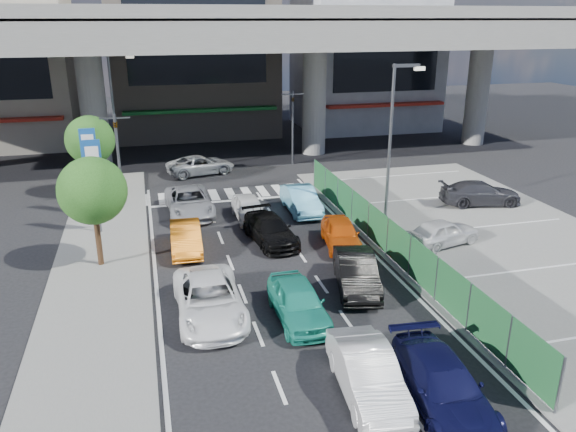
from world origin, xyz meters
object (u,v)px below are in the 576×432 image
object	(u,v)px
signboard_far	(90,160)
taxi_orange_left	(186,238)
street_lamp_right	(394,131)
street_lamp_left	(116,106)
kei_truck_front_right	(301,200)
traffic_light_right	(293,110)
sedan_white_mid_left	(209,299)
minivan_navy_back	(442,385)
parked_sedan_dgrey	(480,193)
traffic_cone	(384,227)
hatch_white_back_mid	(368,374)
taxi_orange_right	(341,233)
sedan_white_front_mid	(249,208)
taxi_teal_mid	(298,302)
sedan_black_mid	(270,230)
wagon_silver_front_left	(189,202)
tree_near	(92,191)
tree_far	(90,140)
crossing_wagon_silver	(201,165)
parked_sedan_white	(443,232)
hatch_black_mid_right	(356,272)
traffic_light_left	(117,138)
signboard_near	(94,174)

from	to	relation	value
signboard_far	taxi_orange_left	bearing A→B (deg)	-55.14
street_lamp_right	street_lamp_left	world-z (taller)	same
street_lamp_right	kei_truck_front_right	xyz separation A→B (m)	(-3.95, 2.71, -4.08)
traffic_light_right	sedan_white_mid_left	distance (m)	22.37
street_lamp_left	taxi_orange_left	bearing A→B (deg)	-77.13
minivan_navy_back	sedan_white_mid_left	bearing A→B (deg)	135.48
parked_sedan_dgrey	traffic_cone	world-z (taller)	parked_sedan_dgrey
hatch_white_back_mid	taxi_orange_right	xyz separation A→B (m)	(2.96, 10.44, -0.04)
sedan_white_front_mid	taxi_orange_right	bearing A→B (deg)	-54.76
taxi_teal_mid	taxi_orange_left	distance (m)	7.95
minivan_navy_back	kei_truck_front_right	bearing A→B (deg)	92.33
sedan_black_mid	wagon_silver_front_left	distance (m)	6.02
traffic_light_right	wagon_silver_front_left	size ratio (longest dim) A/B	1.05
street_lamp_right	kei_truck_front_right	size ratio (longest dim) A/B	1.91
tree_near	sedan_white_mid_left	bearing A→B (deg)	-53.75
taxi_teal_mid	taxi_orange_right	bearing A→B (deg)	57.62
tree_far	sedan_white_mid_left	size ratio (longest dim) A/B	0.97
kei_truck_front_right	parked_sedan_dgrey	xyz separation A→B (m)	(10.11, -1.43, 0.02)
traffic_light_right	crossing_wagon_silver	xyz separation A→B (m)	(-6.71, -1.03, -3.31)
taxi_teal_mid	parked_sedan_white	xyz separation A→B (m)	(8.29, 4.79, 0.00)
traffic_cone	tree_near	bearing A→B (deg)	-177.94
tree_near	wagon_silver_front_left	bearing A→B (deg)	53.95
hatch_white_back_mid	hatch_black_mid_right	world-z (taller)	same
street_lamp_right	taxi_orange_right	distance (m)	5.95
tree_near	crossing_wagon_silver	world-z (taller)	tree_near
traffic_light_left	parked_sedan_dgrey	bearing A→B (deg)	-13.57
signboard_near	parked_sedan_white	size ratio (longest dim) A/B	1.28
sedan_black_mid	parked_sedan_white	distance (m)	8.03
parked_sedan_white	kei_truck_front_right	bearing A→B (deg)	24.03
wagon_silver_front_left	parked_sedan_white	bearing A→B (deg)	-36.64
crossing_wagon_silver	parked_sedan_dgrey	distance (m)	18.05
hatch_white_back_mid	sedan_white_front_mid	distance (m)	15.12
signboard_near	crossing_wagon_silver	size ratio (longest dim) A/B	1.04
tree_near	traffic_light_right	bearing A→B (deg)	50.19
traffic_light_right	signboard_far	world-z (taller)	traffic_light_right
street_lamp_left	kei_truck_front_right	size ratio (longest dim) A/B	1.91
traffic_light_right	sedan_white_front_mid	world-z (taller)	traffic_light_right
taxi_teal_mid	signboard_near	bearing A→B (deg)	124.38
parked_sedan_white	parked_sedan_dgrey	xyz separation A→B (m)	(5.07, 4.88, 0.03)
taxi_orange_right	street_lamp_right	bearing A→B (deg)	44.46
traffic_cone	taxi_teal_mid	bearing A→B (deg)	-132.50
signboard_near	tree_far	xyz separation A→B (m)	(-0.60, 6.51, 0.32)
signboard_near	traffic_cone	world-z (taller)	signboard_near
tree_far	taxi_orange_left	xyz separation A→B (m)	(4.48, -9.65, -2.75)
street_lamp_right	parked_sedan_white	size ratio (longest dim) A/B	2.18
traffic_light_right	sedan_white_front_mid	bearing A→B (deg)	-115.91
tree_near	taxi_orange_left	size ratio (longest dim) A/B	1.25
minivan_navy_back	street_lamp_left	bearing A→B (deg)	113.64
sedan_white_front_mid	kei_truck_front_right	distance (m)	3.02
street_lamp_left	minivan_navy_back	bearing A→B (deg)	-71.12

